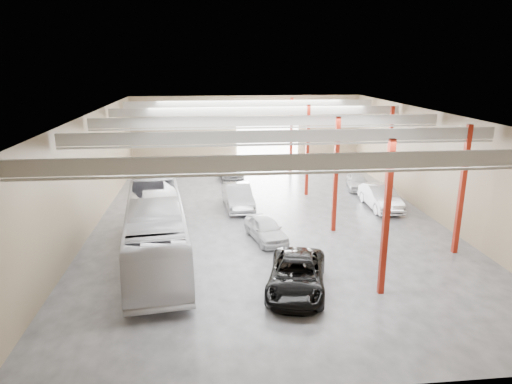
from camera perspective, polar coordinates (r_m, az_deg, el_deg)
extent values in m
cube|color=#424246|center=(29.84, 1.52, -3.73)|extent=(22.00, 32.00, 0.01)
cube|color=#B4B4AF|center=(28.27, 1.62, 9.76)|extent=(22.00, 32.00, 0.12)
cube|color=#837252|center=(44.50, -1.15, 7.46)|extent=(22.00, 0.12, 7.00)
cube|color=#837252|center=(14.04, 10.33, -12.04)|extent=(22.00, 0.12, 7.00)
cube|color=#837252|center=(29.53, -20.12, 2.15)|extent=(0.12, 32.00, 7.00)
cube|color=#837252|center=(32.18, 21.40, 3.10)|extent=(0.12, 32.00, 7.00)
cube|color=white|center=(44.72, 1.44, 6.20)|extent=(6.00, 0.20, 5.00)
cube|color=maroon|center=(20.45, 15.96, -3.33)|extent=(0.25, 0.25, 7.00)
cube|color=maroon|center=(27.71, 9.93, 2.04)|extent=(0.25, 0.25, 7.00)
cube|color=maroon|center=(35.30, 6.43, 5.14)|extent=(0.25, 0.25, 7.00)
cube|color=maroon|center=(42.06, 4.41, 6.92)|extent=(0.25, 0.25, 7.00)
cube|color=maroon|center=(26.37, 24.33, 0.14)|extent=(0.25, 0.25, 7.00)
cube|color=maroon|center=(35.11, 16.29, 4.55)|extent=(0.25, 0.25, 7.00)
cube|color=#B6B6B1|center=(16.66, 7.06, 3.76)|extent=(21.60, 0.15, 0.60)
cube|color=#B6B6B1|center=(16.75, 7.02, 2.43)|extent=(21.60, 0.10, 0.10)
cube|color=#B6B6B1|center=(22.45, 3.64, 6.97)|extent=(21.60, 0.15, 0.60)
cube|color=#B6B6B1|center=(22.51, 3.63, 5.97)|extent=(21.60, 0.10, 0.10)
cube|color=#B6B6B1|center=(28.33, 1.61, 8.85)|extent=(21.60, 0.15, 0.60)
cube|color=#B6B6B1|center=(28.38, 1.61, 8.05)|extent=(21.60, 0.10, 0.10)
cube|color=#B6B6B1|center=(34.25, 0.27, 10.07)|extent=(21.60, 0.15, 0.60)
cube|color=#B6B6B1|center=(34.29, 0.27, 9.41)|extent=(21.60, 0.10, 0.10)
cube|color=#B6B6B1|center=(40.19, -0.68, 10.93)|extent=(21.60, 0.15, 0.60)
cube|color=#B6B6B1|center=(40.23, -0.68, 10.36)|extent=(21.60, 0.10, 0.10)
imported|color=silver|center=(24.15, -12.41, -4.68)|extent=(4.25, 12.37, 3.38)
imported|color=black|center=(21.04, 5.13, -10.28)|extent=(3.76, 5.89, 1.51)
imported|color=silver|center=(26.63, 1.23, -4.63)|extent=(2.55, 4.30, 1.37)
imported|color=#9D9EA2|center=(32.40, -2.30, -0.57)|extent=(2.18, 5.27, 1.70)
imported|color=gray|center=(40.98, -3.31, 2.69)|extent=(2.49, 4.91, 1.36)
imported|color=#BCBBC0|center=(33.48, 15.30, -0.62)|extent=(1.80, 5.04, 1.66)
imported|color=silver|center=(38.23, 12.53, 1.34)|extent=(2.32, 4.14, 1.33)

